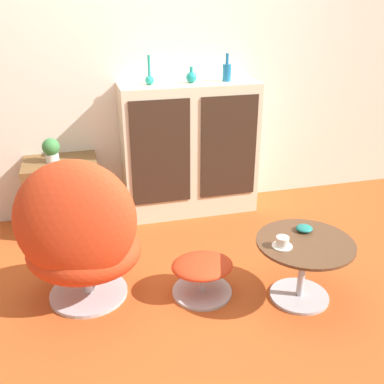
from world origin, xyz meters
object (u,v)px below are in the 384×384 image
at_px(tv_console, 64,194).
at_px(vase_leftmost, 149,78).
at_px(vase_inner_right, 227,72).
at_px(ottoman, 202,271).
at_px(egg_chair, 80,237).
at_px(sideboard, 190,150).
at_px(bowl, 304,228).
at_px(potted_plant, 51,149).
at_px(coffee_table, 303,260).
at_px(teacup, 282,243).
at_px(vase_inner_left, 191,77).

relative_size(tv_console, vase_leftmost, 2.52).
bearing_deg(vase_inner_right, ottoman, -114.26).
height_order(egg_chair, ottoman, egg_chair).
xyz_separation_m(egg_chair, vase_inner_right, (1.29, 1.11, 0.75)).
xyz_separation_m(ottoman, vase_inner_right, (0.55, 1.22, 1.05)).
bearing_deg(sideboard, bowl, -72.34).
bearing_deg(vase_leftmost, potted_plant, -177.65).
relative_size(coffee_table, vase_inner_right, 2.73).
bearing_deg(teacup, bowl, 32.88).
xyz_separation_m(vase_leftmost, potted_plant, (-0.81, -0.03, -0.51)).
relative_size(coffee_table, potted_plant, 3.15).
xyz_separation_m(ottoman, teacup, (0.43, -0.22, 0.27)).
bearing_deg(tv_console, vase_leftmost, 2.55).
height_order(vase_leftmost, bowl, vase_leftmost).
bearing_deg(vase_leftmost, ottoman, -85.82).
xyz_separation_m(vase_inner_left, bowl, (0.40, -1.31, -0.75)).
xyz_separation_m(sideboard, potted_plant, (-1.13, -0.03, 0.11)).
height_order(vase_inner_left, potted_plant, vase_inner_left).
bearing_deg(vase_inner_left, bowl, -72.97).
bearing_deg(vase_inner_left, coffee_table, -76.43).
distance_m(tv_console, vase_leftmost, 1.18).
xyz_separation_m(sideboard, vase_inner_left, (0.01, 0.00, 0.61)).
bearing_deg(ottoman, vase_leftmost, 94.18).
xyz_separation_m(tv_console, potted_plant, (-0.05, 0.00, 0.39)).
xyz_separation_m(sideboard, teacup, (0.19, -1.44, -0.13)).
bearing_deg(teacup, potted_plant, 133.15).
relative_size(vase_leftmost, vase_inner_right, 1.04).
xyz_separation_m(vase_inner_left, vase_inner_right, (0.30, -0.00, 0.03)).
distance_m(tv_console, bowl, 1.97).
relative_size(tv_console, coffee_table, 0.96).
relative_size(egg_chair, ottoman, 2.48).
xyz_separation_m(coffee_table, bowl, (0.05, 0.12, 0.15)).
height_order(tv_console, egg_chair, egg_chair).
distance_m(ottoman, bowl, 0.71).
distance_m(ottoman, potted_plant, 1.58).
bearing_deg(egg_chair, ottoman, -8.52).
bearing_deg(egg_chair, tv_console, 95.75).
distance_m(vase_leftmost, vase_inner_right, 0.64).
distance_m(vase_inner_left, bowl, 1.56).
bearing_deg(sideboard, vase_inner_right, 0.70).
relative_size(sideboard, teacup, 9.28).
xyz_separation_m(egg_chair, potted_plant, (-0.16, 1.08, 0.22)).
height_order(potted_plant, teacup, potted_plant).
xyz_separation_m(tv_console, coffee_table, (1.44, -1.40, -0.01)).
bearing_deg(ottoman, potted_plant, 126.93).
height_order(tv_console, vase_leftmost, vase_leftmost).
distance_m(tv_console, egg_chair, 1.10).
bearing_deg(ottoman, vase_inner_right, 65.74).
relative_size(coffee_table, vase_inner_left, 4.70).
distance_m(vase_leftmost, vase_inner_left, 0.34).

